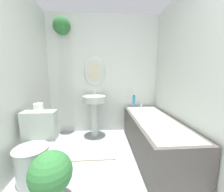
{
  "coord_description": "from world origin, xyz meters",
  "views": [
    {
      "loc": [
        -0.04,
        -0.27,
        1.23
      ],
      "look_at": [
        0.1,
        1.62,
        0.93
      ],
      "focal_mm": 22.0,
      "sensor_mm": 36.0,
      "label": 1
    }
  ],
  "objects_px": {
    "toilet": "(35,150)",
    "bathtub": "(154,135)",
    "potted_plant": "(51,175)",
    "shampoo_bottle": "(134,100)",
    "toilet_paper_roll": "(38,107)",
    "pedestal_sink": "(95,107)"
  },
  "relations": [
    {
      "from": "shampoo_bottle",
      "to": "toilet_paper_roll",
      "type": "height_order",
      "value": "toilet_paper_roll"
    },
    {
      "from": "toilet",
      "to": "bathtub",
      "type": "relative_size",
      "value": 0.45
    },
    {
      "from": "pedestal_sink",
      "to": "potted_plant",
      "type": "height_order",
      "value": "pedestal_sink"
    },
    {
      "from": "potted_plant",
      "to": "shampoo_bottle",
      "type": "bearing_deg",
      "value": 53.66
    },
    {
      "from": "toilet",
      "to": "toilet_paper_roll",
      "type": "distance_m",
      "value": 0.51
    },
    {
      "from": "toilet",
      "to": "pedestal_sink",
      "type": "relative_size",
      "value": 0.83
    },
    {
      "from": "toilet",
      "to": "potted_plant",
      "type": "height_order",
      "value": "toilet"
    },
    {
      "from": "shampoo_bottle",
      "to": "toilet_paper_roll",
      "type": "xyz_separation_m",
      "value": [
        -1.45,
        -0.94,
        0.11
      ]
    },
    {
      "from": "pedestal_sink",
      "to": "toilet_paper_roll",
      "type": "bearing_deg",
      "value": -127.37
    },
    {
      "from": "potted_plant",
      "to": "toilet_paper_roll",
      "type": "relative_size",
      "value": 4.87
    },
    {
      "from": "toilet",
      "to": "toilet_paper_roll",
      "type": "bearing_deg",
      "value": 90.0
    },
    {
      "from": "pedestal_sink",
      "to": "potted_plant",
      "type": "distance_m",
      "value": 1.51
    },
    {
      "from": "potted_plant",
      "to": "toilet_paper_roll",
      "type": "xyz_separation_m",
      "value": [
        -0.33,
        0.59,
        0.5
      ]
    },
    {
      "from": "pedestal_sink",
      "to": "shampoo_bottle",
      "type": "xyz_separation_m",
      "value": [
        0.79,
        0.07,
        0.11
      ]
    },
    {
      "from": "toilet",
      "to": "toilet_paper_roll",
      "type": "relative_size",
      "value": 6.95
    },
    {
      "from": "pedestal_sink",
      "to": "toilet_paper_roll",
      "type": "xyz_separation_m",
      "value": [
        -0.66,
        -0.86,
        0.22
      ]
    },
    {
      "from": "toilet",
      "to": "bathtub",
      "type": "bearing_deg",
      "value": 13.92
    },
    {
      "from": "shampoo_bottle",
      "to": "toilet_paper_roll",
      "type": "bearing_deg",
      "value": -147.16
    },
    {
      "from": "bathtub",
      "to": "potted_plant",
      "type": "xyz_separation_m",
      "value": [
        -1.28,
        -0.82,
        0.03
      ]
    },
    {
      "from": "shampoo_bottle",
      "to": "potted_plant",
      "type": "xyz_separation_m",
      "value": [
        -1.12,
        -1.52,
        -0.39
      ]
    },
    {
      "from": "pedestal_sink",
      "to": "potted_plant",
      "type": "xyz_separation_m",
      "value": [
        -0.33,
        -1.45,
        -0.28
      ]
    },
    {
      "from": "toilet",
      "to": "pedestal_sink",
      "type": "bearing_deg",
      "value": 57.48
    }
  ]
}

